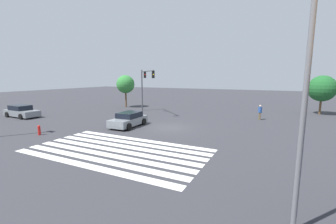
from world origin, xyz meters
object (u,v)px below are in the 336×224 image
at_px(tree_corner_c, 322,89).
at_px(pedestrian, 260,112).
at_px(fire_hydrant, 39,130).
at_px(street_light_pole_b, 308,69).
at_px(traffic_signal_mast, 145,82).
at_px(tree_corner_a, 125,84).
at_px(car_1, 129,120).
at_px(car_0, 22,111).

bearing_deg(tree_corner_c, pedestrian, -131.89).
bearing_deg(pedestrian, fire_hydrant, -3.05).
distance_m(street_light_pole_b, tree_corner_c, 27.92).
distance_m(traffic_signal_mast, tree_corner_a, 6.96).
relative_size(car_1, tree_corner_a, 0.84).
distance_m(tree_corner_a, tree_corner_c, 27.87).
relative_size(tree_corner_a, tree_corner_c, 1.01).
bearing_deg(car_1, fire_hydrant, -39.03).
xyz_separation_m(car_0, street_light_pole_b, (28.98, -8.84, 4.44)).
bearing_deg(tree_corner_a, car_0, -114.41).
height_order(car_0, tree_corner_c, tree_corner_c).
bearing_deg(tree_corner_c, traffic_signal_mast, -156.97).
height_order(tree_corner_a, fire_hydrant, tree_corner_a).
height_order(street_light_pole_b, tree_corner_a, street_light_pole_b).
distance_m(street_light_pole_b, fire_hydrant, 19.81).
relative_size(pedestrian, tree_corner_c, 0.34).
bearing_deg(traffic_signal_mast, tree_corner_a, -165.75).
relative_size(traffic_signal_mast, tree_corner_c, 1.15).
bearing_deg(tree_corner_a, traffic_signal_mast, -30.75).
bearing_deg(car_0, car_1, 8.21).
distance_m(car_1, fire_hydrant, 7.82).
bearing_deg(tree_corner_a, street_light_pole_b, -43.72).
relative_size(car_1, fire_hydrant, 5.06).
xyz_separation_m(tree_corner_a, tree_corner_c, (27.32, 5.53, -0.31)).
xyz_separation_m(traffic_signal_mast, car_0, (-11.94, -9.61, -3.59)).
xyz_separation_m(car_1, fire_hydrant, (-4.79, -6.18, -0.26)).
bearing_deg(tree_corner_c, tree_corner_a, -168.56).
bearing_deg(car_0, fire_hydrant, -22.14).
height_order(traffic_signal_mast, car_1, traffic_signal_mast).
bearing_deg(fire_hydrant, traffic_signal_mast, 83.02).
bearing_deg(tree_corner_c, fire_hydrant, -134.71).
bearing_deg(pedestrian, tree_corner_a, -52.83).
height_order(car_1, tree_corner_a, tree_corner_a).
height_order(street_light_pole_b, fire_hydrant, street_light_pole_b).
height_order(traffic_signal_mast, fire_hydrant, traffic_signal_mast).
bearing_deg(street_light_pole_b, car_0, 163.04).
relative_size(street_light_pole_b, tree_corner_a, 1.67).
xyz_separation_m(pedestrian, tree_corner_c, (6.81, 7.60, 2.44)).
bearing_deg(car_0, street_light_pole_b, -14.61).
distance_m(traffic_signal_mast, fire_hydrant, 14.87).
bearing_deg(car_1, car_0, -85.41).
height_order(traffic_signal_mast, tree_corner_a, traffic_signal_mast).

